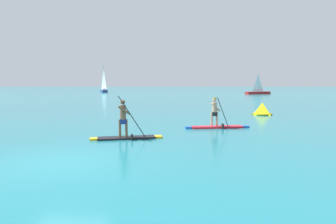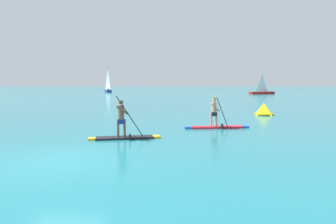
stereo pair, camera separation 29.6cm
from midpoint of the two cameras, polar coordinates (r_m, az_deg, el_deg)
ground at (r=10.09m, az=-19.18°, el=-8.76°), size 440.00×440.00×0.00m
paddleboarder_mid_center at (r=13.30m, az=-7.75°, el=-3.32°), size 3.12×1.28×1.96m
paddleboarder_far_right at (r=16.54m, az=9.64°, el=-1.83°), size 3.54×1.12×1.75m
race_marker_buoy at (r=24.28m, az=18.05°, el=0.43°), size 1.76×1.76×0.95m
sailboat_left_horizon at (r=83.93m, az=-11.23°, el=4.38°), size 3.42×5.92×7.43m
sailboat_right_horizon at (r=71.08m, az=17.52°, el=3.78°), size 6.05×3.77×5.22m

